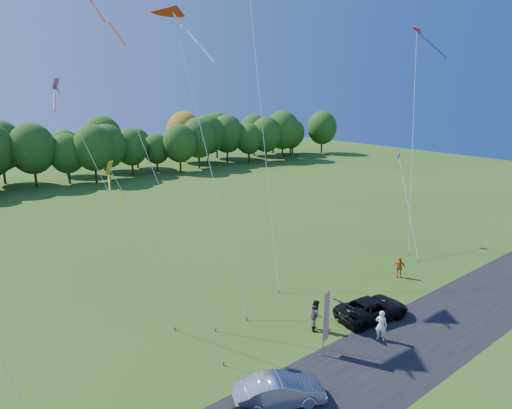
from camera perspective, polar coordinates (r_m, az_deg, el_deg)
ground at (r=28.83m, az=7.87°, el=-15.98°), size 160.00×160.00×0.00m
asphalt_strip at (r=26.72m, az=14.49°, el=-19.02°), size 90.00×6.00×0.01m
tree_line at (r=75.43m, az=-24.27°, el=2.06°), size 116.00×12.00×10.00m
black_suv at (r=31.07m, az=14.30°, el=-12.49°), size 5.36×3.17×1.40m
silver_sedan at (r=23.17m, az=2.94°, el=-22.24°), size 4.53×3.23×1.42m
person_tailgate_a at (r=28.73m, az=15.38°, el=-14.37°), size 0.67×0.80×1.88m
person_tailgate_b at (r=29.07m, az=7.50°, el=-13.52°), size 1.15×1.19×1.93m
person_east at (r=37.84m, az=17.46°, el=-7.49°), size 0.80×1.05×1.66m
feather_flag at (r=26.06m, az=8.75°, el=-13.60°), size 0.51×0.15×3.87m
kite_delta_blue at (r=28.89m, az=-13.85°, el=7.09°), size 4.95×10.74×22.87m
kite_parafoil_orange at (r=37.72m, az=0.01°, el=17.47°), size 8.55×13.83×33.54m
kite_delta_red at (r=31.40m, az=-6.40°, el=7.65°), size 2.86×10.93×21.43m
kite_parafoil_rainbow at (r=45.71m, az=19.02°, el=8.19°), size 9.44×6.54×20.68m
kite_diamond_yellow at (r=25.30m, az=-11.24°, el=-7.36°), size 3.72×6.81×11.04m
kite_diamond_pink at (r=28.38m, az=-16.99°, el=-0.60°), size 4.46×6.13×15.36m
kite_diamond_blue_low at (r=43.55m, az=18.47°, el=-0.09°), size 4.50×5.85×8.67m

